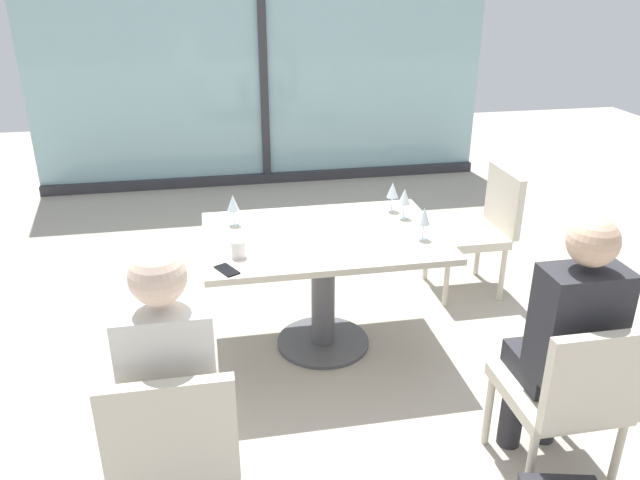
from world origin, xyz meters
TOP-DOWN VIEW (x-y plane):
  - ground_plane at (0.00, 0.00)m, footprint 12.00×12.00m
  - window_wall_backdrop at (0.00, 3.20)m, footprint 4.58×0.10m
  - dining_table_main at (0.00, 0.00)m, footprint 1.35×0.92m
  - chair_front_left at (-0.81, -1.29)m, footprint 0.46×0.50m
  - chair_front_right at (0.81, -1.29)m, footprint 0.46×0.50m
  - chair_far_right at (1.20, 0.51)m, footprint 0.50×0.46m
  - person_front_left at (-0.81, -1.18)m, footprint 0.34×0.39m
  - person_front_right at (0.81, -1.18)m, footprint 0.34×0.39m
  - wine_glass_0 at (0.49, 0.28)m, footprint 0.07×0.07m
  - wine_glass_1 at (0.53, -0.17)m, footprint 0.07×0.07m
  - wine_glass_2 at (0.52, 0.15)m, footprint 0.07×0.07m
  - wine_glass_3 at (-0.49, 0.23)m, footprint 0.07×0.07m
  - coffee_cup at (-0.49, -0.21)m, footprint 0.08×0.08m
  - cell_phone_on_table at (-0.56, -0.37)m, footprint 0.13×0.16m

SIDE VIEW (x-z plane):
  - ground_plane at x=0.00m, z-range 0.00..0.00m
  - chair_front_left at x=-0.81m, z-range 0.06..0.93m
  - chair_front_right at x=0.81m, z-range 0.06..0.93m
  - chair_far_right at x=1.20m, z-range 0.06..0.93m
  - dining_table_main at x=0.00m, z-range 0.19..0.92m
  - person_front_left at x=-0.81m, z-range 0.07..1.33m
  - person_front_right at x=0.81m, z-range 0.07..1.33m
  - cell_phone_on_table at x=-0.56m, z-range 0.73..0.74m
  - coffee_cup at x=-0.49m, z-range 0.73..0.82m
  - wine_glass_0 at x=0.49m, z-range 0.77..0.95m
  - wine_glass_1 at x=0.53m, z-range 0.77..0.95m
  - wine_glass_2 at x=0.52m, z-range 0.77..0.95m
  - wine_glass_3 at x=-0.49m, z-range 0.77..0.95m
  - window_wall_backdrop at x=0.00m, z-range -0.14..2.56m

